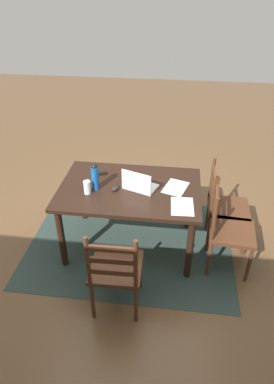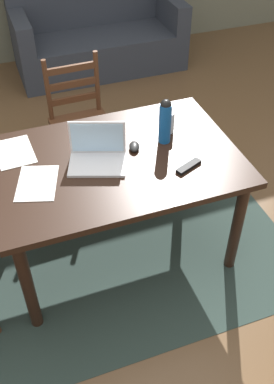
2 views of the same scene
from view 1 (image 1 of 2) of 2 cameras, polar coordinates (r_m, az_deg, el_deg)
The scene contains 13 objects.
ground_plane at distance 3.90m, azimuth -1.10°, elevation -8.67°, with size 14.00×14.00×0.00m, color brown.
area_rug at distance 3.90m, azimuth -1.10°, elevation -8.63°, with size 2.27×1.69×0.01m, color #283833.
dining_table at distance 3.49m, azimuth -1.22°, elevation -0.56°, with size 1.44×0.97×0.76m.
chair_left_far at distance 3.47m, azimuth 15.17°, elevation -6.23°, with size 0.47×0.47×0.95m.
chair_far_head at distance 2.97m, azimuth -3.63°, elevation -13.00°, with size 0.45×0.45×0.95m.
chair_left_near at distance 3.78m, azimuth 14.62°, elevation -2.52°, with size 0.45×0.45×0.95m.
laptop at distance 3.38m, azimuth 0.33°, elevation 1.28°, with size 0.38×0.32×0.23m.
water_bottle at distance 3.36m, azimuth -7.15°, elevation 2.66°, with size 0.07×0.07×0.29m.
drinking_glass at distance 3.35m, azimuth -8.44°, elevation 0.80°, with size 0.07×0.07×0.14m, color silver.
computer_mouse at distance 3.40m, azimuth -3.69°, elevation 0.66°, with size 0.06×0.10×0.03m, color black.
tv_remote at distance 3.68m, azimuth -6.43°, elevation 3.10°, with size 0.04×0.17×0.02m, color black.
paper_stack_left at distance 3.46m, azimuth 6.55°, elevation 0.78°, with size 0.21×0.30×0.00m, color white.
paper_stack_right at distance 3.19m, azimuth 7.68°, elevation -2.42°, with size 0.21×0.30×0.00m, color white.
Camera 1 is at (-0.45, 2.86, 2.61)m, focal length 31.46 mm.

